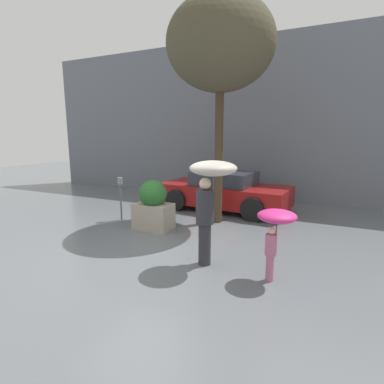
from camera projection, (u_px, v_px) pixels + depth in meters
ground_plane at (148, 252)px, 6.36m from camera, size 40.00×40.00×0.00m
building_facade at (239, 121)px, 11.58m from camera, size 18.00×0.30×6.00m
planter_box at (153, 206)px, 7.82m from camera, size 0.98×0.72×1.31m
person_adult at (210, 188)px, 5.46m from camera, size 0.86×0.86×2.00m
person_child at (276, 224)px, 4.95m from camera, size 0.65×0.65×1.23m
parked_car_near at (224, 191)px, 9.95m from camera, size 4.35×2.32×1.27m
street_tree at (221, 45)px, 7.71m from camera, size 2.83×2.83×5.96m
parking_meter at (120, 189)px, 8.63m from camera, size 0.14×0.14×1.26m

